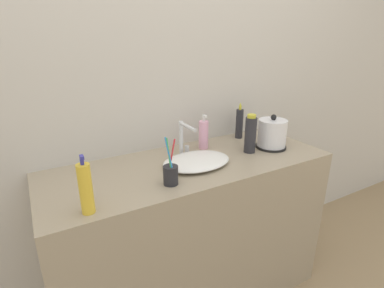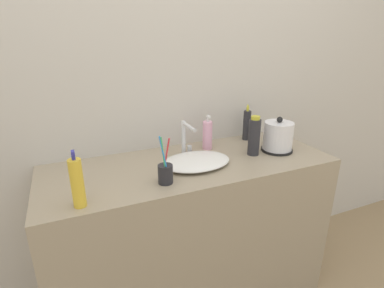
# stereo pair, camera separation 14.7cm
# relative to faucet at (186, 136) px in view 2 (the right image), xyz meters

# --- Properties ---
(wall_back) EXTENTS (6.00, 0.04, 2.60)m
(wall_back) POSITION_rel_faucet_xyz_m (-0.02, 0.18, 0.34)
(wall_back) COLOR beige
(wall_back) RESTS_ON ground_plane
(vanity_counter) EXTENTS (1.45, 0.54, 0.86)m
(vanity_counter) POSITION_rel_faucet_xyz_m (-0.02, -0.11, -0.53)
(vanity_counter) COLOR gray
(vanity_counter) RESTS_ON ground_plane
(sink_basin) EXTENTS (0.35, 0.25, 0.04)m
(sink_basin) POSITION_rel_faucet_xyz_m (-0.01, -0.14, -0.09)
(sink_basin) COLOR white
(sink_basin) RESTS_ON vanity_counter
(faucet) EXTENTS (0.06, 0.16, 0.18)m
(faucet) POSITION_rel_faucet_xyz_m (0.00, 0.00, 0.00)
(faucet) COLOR silver
(faucet) RESTS_ON vanity_counter
(electric_kettle) EXTENTS (0.17, 0.17, 0.19)m
(electric_kettle) POSITION_rel_faucet_xyz_m (0.48, -0.14, -0.03)
(electric_kettle) COLOR black
(electric_kettle) RESTS_ON vanity_counter
(toothbrush_cup) EXTENTS (0.06, 0.06, 0.22)m
(toothbrush_cup) POSITION_rel_faucet_xyz_m (-0.20, -0.26, -0.06)
(toothbrush_cup) COLOR #232328
(toothbrush_cup) RESTS_ON vanity_counter
(lotion_bottle) EXTENTS (0.05, 0.05, 0.19)m
(lotion_bottle) POSITION_rel_faucet_xyz_m (0.14, 0.04, -0.02)
(lotion_bottle) COLOR #EAA8C6
(lotion_bottle) RESTS_ON vanity_counter
(shampoo_bottle) EXTENTS (0.04, 0.04, 0.22)m
(shampoo_bottle) POSITION_rel_faucet_xyz_m (0.43, 0.08, -0.01)
(shampoo_bottle) COLOR #28282D
(shampoo_bottle) RESTS_ON vanity_counter
(mouthwash_bottle) EXTENTS (0.06, 0.06, 0.21)m
(mouthwash_bottle) POSITION_rel_faucet_xyz_m (0.33, -0.14, -0.00)
(mouthwash_bottle) COLOR #28282D
(mouthwash_bottle) RESTS_ON vanity_counter
(hand_cream_bottle) EXTENTS (0.05, 0.05, 0.23)m
(hand_cream_bottle) POSITION_rel_faucet_xyz_m (-0.56, -0.31, -0.01)
(hand_cream_bottle) COLOR gold
(hand_cream_bottle) RESTS_ON vanity_counter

